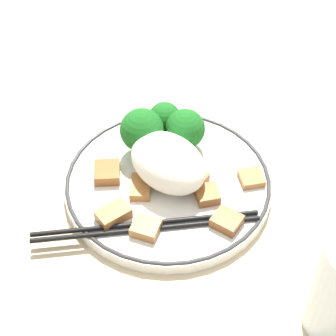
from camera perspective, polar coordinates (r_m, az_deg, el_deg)
name	(u,v)px	position (r m, az deg, el deg)	size (l,w,h in m)	color
ground_plane	(168,188)	(0.67, 0.00, -2.07)	(3.00, 3.00, 0.00)	#C6B28E
plate	(168,183)	(0.66, 0.00, -1.54)	(0.24, 0.24, 0.02)	white
rice_mound	(167,166)	(0.63, -0.10, 0.25)	(0.10, 0.07, 0.06)	white
broccoli_back_left	(185,129)	(0.67, 1.75, 3.96)	(0.05, 0.05, 0.05)	#7FB756
broccoli_back_center	(165,118)	(0.69, -0.35, 5.06)	(0.04, 0.04, 0.05)	#7FB756
broccoli_back_right	(142,131)	(0.66, -2.67, 3.81)	(0.05, 0.05, 0.06)	#7FB756
meat_near_front	(140,187)	(0.64, -2.81, -1.95)	(0.04, 0.04, 0.01)	#9E6633
meat_near_left	(251,178)	(0.66, 8.46, -1.01)	(0.04, 0.04, 0.01)	#9E6633
meat_near_right	(146,228)	(0.60, -2.25, -6.09)	(0.04, 0.04, 0.01)	#9E6633
meat_near_back	(207,195)	(0.63, 4.00, -2.71)	(0.04, 0.04, 0.01)	brown
meat_on_rice_edge	(115,216)	(0.61, -5.42, -4.84)	(0.03, 0.04, 0.01)	#9E6633
meat_mid_left	(107,172)	(0.66, -6.20, -0.45)	(0.04, 0.04, 0.01)	brown
meat_mid_right	(228,220)	(0.61, 6.14, -5.27)	(0.03, 0.03, 0.01)	brown
meat_far_scatter	(194,177)	(0.65, 2.62, -0.94)	(0.03, 0.03, 0.01)	brown
chopsticks	(146,226)	(0.61, -2.22, -5.94)	(0.16, 0.21, 0.01)	black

